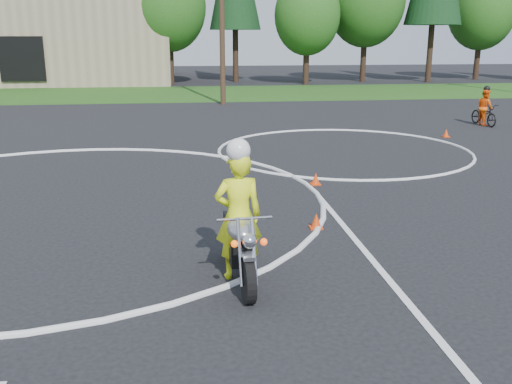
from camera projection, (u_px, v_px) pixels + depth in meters
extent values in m
plane|color=black|center=(14.00, 252.00, 9.79)|extent=(120.00, 120.00, 0.00)
cube|color=#1E4714|center=(137.00, 94.00, 35.62)|extent=(120.00, 10.00, 0.02)
torus|color=silver|center=(53.00, 203.00, 12.66)|extent=(12.12, 12.12, 0.12)
torus|color=silver|center=(343.00, 150.00, 18.38)|extent=(8.10, 8.10, 0.10)
cube|color=silver|center=(391.00, 283.00, 8.58)|extent=(0.12, 10.00, 0.01)
cylinder|color=black|center=(248.00, 280.00, 7.89)|extent=(0.18, 0.68, 0.67)
cylinder|color=black|center=(232.00, 241.00, 9.37)|extent=(0.18, 0.68, 0.67)
cube|color=black|center=(239.00, 251.00, 8.66)|extent=(0.35, 0.63, 0.33)
ellipsoid|color=#ADACB1|center=(241.00, 229.00, 8.33)|extent=(0.45, 0.74, 0.31)
cube|color=black|center=(235.00, 220.00, 8.87)|extent=(0.33, 0.69, 0.11)
cylinder|color=#BBBBC1|center=(240.00, 252.00, 7.86)|extent=(0.07, 0.40, 0.90)
cylinder|color=white|center=(254.00, 251.00, 7.89)|extent=(0.07, 0.40, 0.90)
cube|color=white|center=(248.00, 256.00, 7.78)|extent=(0.17, 0.25, 0.06)
cylinder|color=silver|center=(245.00, 219.00, 7.94)|extent=(0.78, 0.09, 0.04)
sphere|color=white|center=(249.00, 241.00, 7.63)|extent=(0.20, 0.20, 0.20)
sphere|color=#F3540C|center=(234.00, 244.00, 7.62)|extent=(0.10, 0.10, 0.10)
sphere|color=#FF490C|center=(264.00, 242.00, 7.69)|extent=(0.10, 0.10, 0.10)
cylinder|color=silver|center=(245.00, 246.00, 9.14)|extent=(0.15, 0.90, 0.09)
imported|color=#EEFF1A|center=(238.00, 216.00, 8.56)|extent=(0.75, 0.52, 1.97)
sphere|color=white|center=(238.00, 150.00, 8.23)|extent=(0.36, 0.36, 0.36)
imported|color=black|center=(484.00, 115.00, 23.40)|extent=(0.75, 1.73, 0.88)
imported|color=#FF5E0D|center=(485.00, 107.00, 23.32)|extent=(0.62, 0.76, 1.47)
sphere|color=black|center=(487.00, 89.00, 23.12)|extent=(0.25, 0.25, 0.25)
cone|color=#E33D0B|center=(446.00, 133.00, 20.76)|extent=(0.22, 0.22, 0.30)
cube|color=#E33D0B|center=(446.00, 137.00, 20.79)|extent=(0.24, 0.24, 0.03)
cone|color=#E33D0B|center=(316.00, 179.00, 14.17)|extent=(0.22, 0.22, 0.30)
cube|color=#E33D0B|center=(315.00, 184.00, 14.21)|extent=(0.24, 0.24, 0.03)
cone|color=#E33D0B|center=(316.00, 221.00, 10.98)|extent=(0.22, 0.22, 0.30)
cube|color=#E33D0B|center=(316.00, 227.00, 11.01)|extent=(0.24, 0.24, 0.03)
cube|color=black|center=(22.00, 59.00, 38.83)|extent=(3.00, 0.16, 3.00)
cylinder|color=#382619|center=(171.00, 62.00, 42.12)|extent=(0.44, 0.44, 3.24)
ellipsoid|color=#1E5116|center=(168.00, 6.00, 41.06)|extent=(5.40, 5.40, 6.48)
cylinder|color=#382619|center=(236.00, 56.00, 44.52)|extent=(0.44, 0.44, 3.96)
cylinder|color=#382619|center=(306.00, 65.00, 42.38)|extent=(0.44, 0.44, 2.88)
ellipsoid|color=#1E5116|center=(307.00, 15.00, 41.44)|extent=(4.80, 4.80, 5.76)
cylinder|color=#382619|center=(363.00, 58.00, 44.79)|extent=(0.44, 0.44, 3.60)
cylinder|color=#382619|center=(430.00, 54.00, 44.32)|extent=(0.44, 0.44, 4.32)
cylinder|color=#382619|center=(477.00, 59.00, 46.97)|extent=(0.44, 0.44, 3.24)
ellipsoid|color=#1E5116|center=(482.00, 9.00, 45.91)|extent=(5.40, 5.40, 6.48)
cylinder|color=#382619|center=(117.00, 64.00, 42.65)|extent=(0.44, 0.44, 2.88)
ellipsoid|color=#1E5116|center=(114.00, 15.00, 41.71)|extent=(4.80, 4.80, 5.76)
cylinder|color=#473321|center=(222.00, 6.00, 29.13)|extent=(0.28, 0.28, 10.00)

